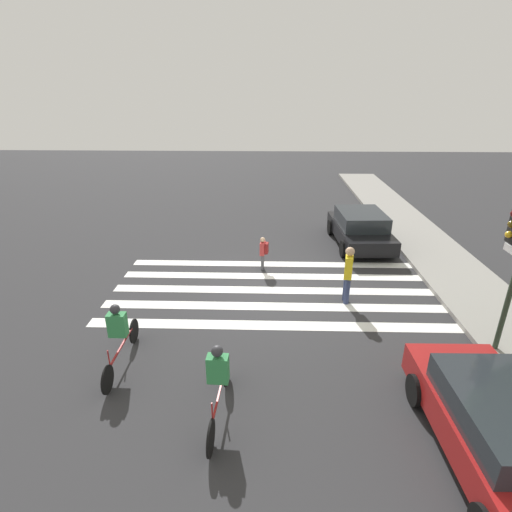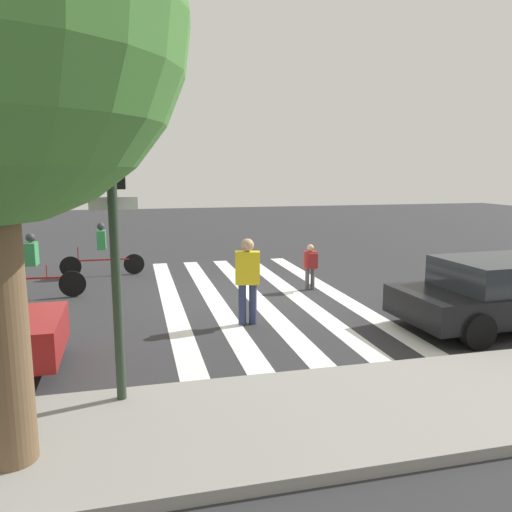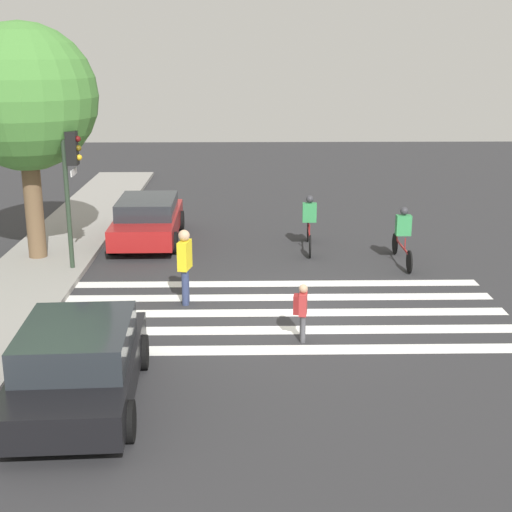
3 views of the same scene
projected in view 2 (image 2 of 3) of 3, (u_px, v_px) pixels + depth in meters
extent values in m
plane|color=#2D2D30|center=(254.00, 296.00, 12.33)|extent=(60.00, 60.00, 0.00)
cube|color=gray|center=(370.00, 409.00, 6.34)|extent=(36.00, 2.50, 0.14)
cube|color=white|center=(331.00, 291.00, 12.81)|extent=(0.45, 10.00, 0.01)
cube|color=white|center=(293.00, 294.00, 12.57)|extent=(0.45, 10.00, 0.01)
cube|color=white|center=(254.00, 296.00, 12.33)|extent=(0.45, 10.00, 0.01)
cube|color=white|center=(213.00, 298.00, 12.09)|extent=(0.45, 10.00, 0.01)
cube|color=white|center=(171.00, 301.00, 11.85)|extent=(0.45, 10.00, 0.01)
cylinder|color=#283828|center=(115.00, 263.00, 6.18)|extent=(0.12, 0.12, 3.87)
cube|color=black|center=(111.00, 155.00, 6.16)|extent=(0.32, 0.26, 0.84)
cube|color=silver|center=(113.00, 204.00, 6.26)|extent=(0.60, 0.02, 0.16)
sphere|color=#590F0F|center=(110.00, 137.00, 6.27)|extent=(0.15, 0.15, 0.15)
sphere|color=#59470F|center=(111.00, 155.00, 6.31)|extent=(0.15, 0.15, 0.15)
sphere|color=gold|center=(112.00, 174.00, 6.35)|extent=(0.15, 0.15, 0.15)
cylinder|color=brown|center=(3.00, 332.00, 4.88)|extent=(0.49, 0.49, 3.01)
cylinder|color=navy|center=(253.00, 304.00, 10.04)|extent=(0.16, 0.16, 0.83)
cylinder|color=navy|center=(242.00, 305.00, 9.99)|extent=(0.16, 0.16, 0.83)
cube|color=yellow|center=(248.00, 268.00, 9.89)|extent=(0.52, 0.31, 0.66)
sphere|color=tan|center=(247.00, 245.00, 9.81)|extent=(0.26, 0.26, 0.26)
cylinder|color=#4C4C51|center=(313.00, 279.00, 12.98)|extent=(0.11, 0.11, 0.57)
cylinder|color=#4C4C51|center=(307.00, 279.00, 12.95)|extent=(0.11, 0.11, 0.57)
cube|color=#B73333|center=(310.00, 260.00, 12.88)|extent=(0.35, 0.20, 0.45)
sphere|color=tan|center=(310.00, 248.00, 12.83)|extent=(0.18, 0.18, 0.18)
cube|color=maroon|center=(313.00, 261.00, 12.76)|extent=(0.26, 0.15, 0.38)
cylinder|color=black|center=(71.00, 267.00, 14.50)|extent=(0.61, 0.04, 0.61)
cylinder|color=black|center=(134.00, 264.00, 14.93)|extent=(0.61, 0.04, 0.61)
cube|color=maroon|center=(103.00, 260.00, 14.68)|extent=(1.53, 0.04, 0.04)
cylinder|color=maroon|center=(113.00, 254.00, 14.73)|extent=(0.03, 0.03, 0.32)
cylinder|color=maroon|center=(78.00, 254.00, 14.49)|extent=(0.03, 0.03, 0.40)
cube|color=#338C4C|center=(101.00, 240.00, 14.58)|extent=(0.24, 0.40, 0.55)
sphere|color=#333338|center=(101.00, 226.00, 14.52)|extent=(0.22, 0.22, 0.22)
cylinder|color=black|center=(73.00, 284.00, 12.22)|extent=(0.65, 0.08, 0.65)
cube|color=maroon|center=(33.00, 278.00, 12.03)|extent=(1.51, 0.12, 0.04)
cylinder|color=maroon|center=(47.00, 271.00, 12.06)|extent=(0.03, 0.03, 0.32)
cylinder|color=maroon|center=(3.00, 271.00, 11.87)|extent=(0.03, 0.03, 0.40)
cube|color=#338C4C|center=(32.00, 254.00, 11.93)|extent=(0.26, 0.41, 0.55)
sphere|color=#333338|center=(30.00, 238.00, 11.86)|extent=(0.22, 0.22, 0.22)
cube|color=black|center=(499.00, 301.00, 9.80)|extent=(4.15, 2.06, 0.55)
cube|color=#23282D|center=(502.00, 273.00, 9.71)|extent=(2.31, 1.82, 0.56)
cylinder|color=black|center=(478.00, 331.00, 8.62)|extent=(0.65, 0.23, 0.64)
cylinder|color=black|center=(416.00, 305.00, 10.34)|extent=(0.65, 0.23, 0.64)
cylinder|color=black|center=(17.00, 335.00, 8.43)|extent=(0.64, 0.21, 0.64)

